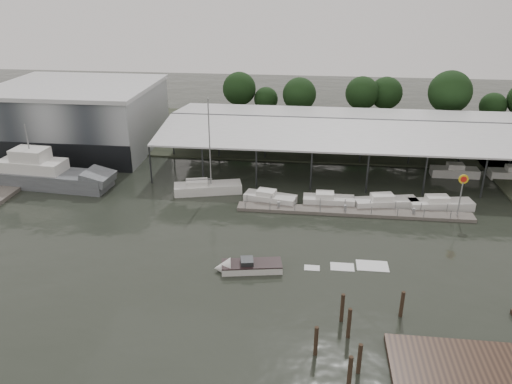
# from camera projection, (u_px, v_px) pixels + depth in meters

# --- Properties ---
(ground) EXTENTS (200.00, 200.00, 0.00)m
(ground) POSITION_uv_depth(u_px,v_px,m) (215.00, 247.00, 52.41)
(ground) COLOR black
(ground) RESTS_ON ground
(land_strip_far) EXTENTS (140.00, 30.00, 0.30)m
(land_strip_far) POSITION_uv_depth(u_px,v_px,m) (259.00, 132.00, 90.64)
(land_strip_far) COLOR #3E4332
(land_strip_far) RESTS_ON ground
(land_strip_west) EXTENTS (20.00, 40.00, 0.30)m
(land_strip_west) POSITION_uv_depth(u_px,v_px,m) (15.00, 145.00, 83.97)
(land_strip_west) COLOR #3E4332
(land_strip_west) RESTS_ON ground
(storage_warehouse) EXTENTS (24.50, 20.50, 10.50)m
(storage_warehouse) POSITION_uv_depth(u_px,v_px,m) (79.00, 117.00, 80.57)
(storage_warehouse) COLOR #9BA1A5
(storage_warehouse) RESTS_ON ground
(covered_boat_shed) EXTENTS (58.24, 24.00, 6.96)m
(covered_boat_shed) POSITION_uv_depth(u_px,v_px,m) (363.00, 124.00, 73.67)
(covered_boat_shed) COLOR silver
(covered_boat_shed) RESTS_ON ground
(trawler_dock) EXTENTS (3.00, 18.00, 0.50)m
(trawler_dock) POSITION_uv_depth(u_px,v_px,m) (19.00, 182.00, 68.26)
(trawler_dock) COLOR #66615A
(trawler_dock) RESTS_ON ground
(floating_dock) EXTENTS (28.00, 2.00, 1.40)m
(floating_dock) POSITION_uv_depth(u_px,v_px,m) (353.00, 212.00, 59.84)
(floating_dock) COLOR #66615A
(floating_dock) RESTS_ON ground
(shell_fuel_sign) EXTENTS (1.10, 0.18, 5.55)m
(shell_fuel_sign) POSITION_uv_depth(u_px,v_px,m) (462.00, 188.00, 57.08)
(shell_fuel_sign) COLOR gray
(shell_fuel_sign) RESTS_ON ground
(boardwalk_platform) EXTENTS (15.00, 12.00, 0.50)m
(boardwalk_platform) POSITION_uv_depth(u_px,v_px,m) (510.00, 370.00, 35.80)
(boardwalk_platform) COLOR #3B2618
(boardwalk_platform) RESTS_ON ground
(grey_trawler) EXTENTS (19.81, 5.81, 8.84)m
(grey_trawler) POSITION_uv_depth(u_px,v_px,m) (42.00, 175.00, 67.25)
(grey_trawler) COLOR slate
(grey_trawler) RESTS_ON ground
(white_sailboat) EXTENTS (9.12, 4.73, 12.72)m
(white_sailboat) POSITION_uv_depth(u_px,v_px,m) (207.00, 188.00, 65.46)
(white_sailboat) COLOR silver
(white_sailboat) RESTS_ON ground
(speedboat_underway) EXTENTS (17.42, 5.01, 2.00)m
(speedboat_underway) POSITION_uv_depth(u_px,v_px,m) (246.00, 267.00, 48.18)
(speedboat_underway) COLOR silver
(speedboat_underway) RESTS_ON ground
(moored_cruiser_0) EXTENTS (6.81, 3.53, 1.70)m
(moored_cruiser_0) POSITION_uv_depth(u_px,v_px,m) (270.00, 198.00, 62.59)
(moored_cruiser_0) COLOR silver
(moored_cruiser_0) RESTS_ON ground
(moored_cruiser_1) EXTENTS (6.32, 2.24, 1.70)m
(moored_cruiser_1) POSITION_uv_depth(u_px,v_px,m) (328.00, 200.00, 61.95)
(moored_cruiser_1) COLOR silver
(moored_cruiser_1) RESTS_ON ground
(moored_cruiser_2) EXTENTS (7.98, 3.73, 1.70)m
(moored_cruiser_2) POSITION_uv_depth(u_px,v_px,m) (385.00, 202.00, 61.41)
(moored_cruiser_2) COLOR silver
(moored_cruiser_2) RESTS_ON ground
(moored_cruiser_3) EXTENTS (7.94, 3.34, 1.70)m
(moored_cruiser_3) POSITION_uv_depth(u_px,v_px,m) (440.00, 204.00, 60.94)
(moored_cruiser_3) COLOR silver
(moored_cruiser_3) RESTS_ON ground
(mooring_pilings) EXTENTS (7.38, 9.26, 3.70)m
(mooring_pilings) POSITION_uv_depth(u_px,v_px,m) (353.00, 337.00, 37.83)
(mooring_pilings) COLOR #39271C
(mooring_pilings) RESTS_ON ground
(horizon_tree_line) EXTENTS (68.04, 11.47, 11.25)m
(horizon_tree_line) POSITION_uv_depth(u_px,v_px,m) (392.00, 95.00, 90.94)
(horizon_tree_line) COLOR #301E15
(horizon_tree_line) RESTS_ON ground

